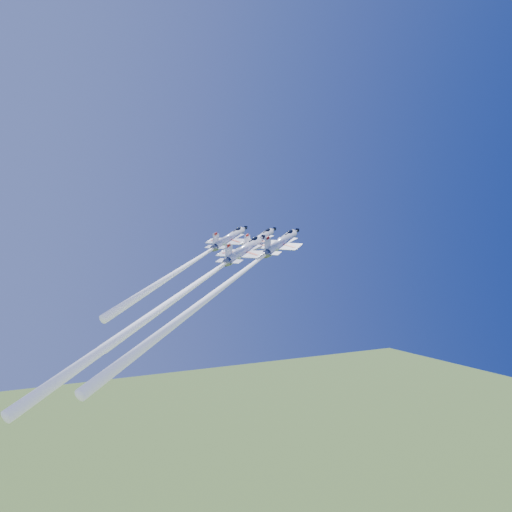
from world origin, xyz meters
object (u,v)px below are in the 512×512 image
jet_left (191,263)px  jet_right (224,286)px  jet_lead (212,273)px  jet_slot (177,297)px

jet_left → jet_right: bearing=-30.8°
jet_lead → jet_right: 8.59m
jet_left → jet_slot: bearing=-61.4°
jet_right → jet_left: bearing=149.2°
jet_left → jet_slot: jet_slot is taller
jet_lead → jet_slot: (-9.79, -7.79, -3.50)m
jet_left → jet_slot: (-8.21, -14.32, -5.26)m
jet_lead → jet_slot: bearing=-83.1°
jet_right → jet_slot: bearing=-124.8°
jet_left → jet_right: jet_right is taller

